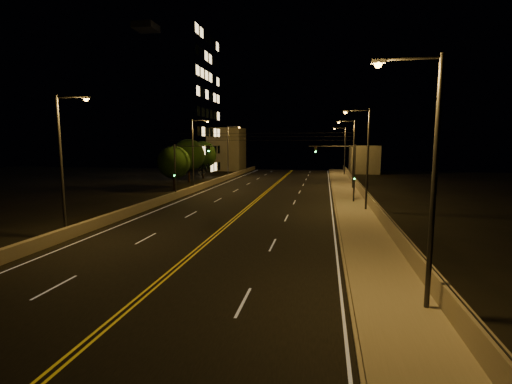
% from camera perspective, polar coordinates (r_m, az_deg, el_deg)
% --- Properties ---
extents(ground, '(160.00, 160.00, 0.00)m').
position_cam_1_polar(ground, '(16.59, -19.21, -16.66)').
color(ground, black).
rests_on(ground, ground).
extents(road, '(18.00, 120.00, 0.02)m').
position_cam_1_polar(road, '(34.61, -2.66, -3.58)').
color(road, black).
rests_on(road, ground).
extents(sidewalk, '(3.60, 120.00, 0.30)m').
position_cam_1_polar(sidewalk, '(33.85, 15.49, -3.86)').
color(sidewalk, gray).
rests_on(sidewalk, ground).
extents(curb, '(0.14, 120.00, 0.15)m').
position_cam_1_polar(curb, '(33.74, 12.31, -3.93)').
color(curb, gray).
rests_on(curb, ground).
extents(parapet_wall, '(0.30, 120.00, 1.00)m').
position_cam_1_polar(parapet_wall, '(33.92, 18.31, -2.83)').
color(parapet_wall, gray).
rests_on(parapet_wall, sidewalk).
extents(jersey_barrier, '(0.45, 120.00, 0.83)m').
position_cam_1_polar(jersey_barrier, '(37.97, -17.32, -2.30)').
color(jersey_barrier, gray).
rests_on(jersey_barrier, ground).
extents(distant_building_right, '(6.00, 10.00, 6.11)m').
position_cam_1_polar(distant_building_right, '(87.49, 16.25, 4.87)').
color(distant_building_right, gray).
rests_on(distant_building_right, ground).
extents(distant_building_left, '(8.00, 8.00, 10.30)m').
position_cam_1_polar(distant_building_left, '(92.15, -4.51, 6.57)').
color(distant_building_left, gray).
rests_on(distant_building_left, ground).
extents(parapet_rail, '(0.06, 120.00, 0.06)m').
position_cam_1_polar(parapet_rail, '(33.83, 18.34, -1.95)').
color(parapet_rail, black).
rests_on(parapet_rail, parapet_wall).
extents(lane_markings, '(17.32, 116.00, 0.00)m').
position_cam_1_polar(lane_markings, '(34.54, -2.69, -3.59)').
color(lane_markings, silver).
rests_on(lane_markings, road).
extents(streetlight_0, '(2.55, 0.28, 9.89)m').
position_cam_1_polar(streetlight_0, '(15.30, 24.89, 3.03)').
color(streetlight_0, '#2D2D33').
rests_on(streetlight_0, ground).
extents(streetlight_1, '(2.55, 0.28, 9.89)m').
position_cam_1_polar(streetlight_1, '(37.04, 16.43, 5.67)').
color(streetlight_1, '#2D2D33').
rests_on(streetlight_1, ground).
extents(streetlight_2, '(2.55, 0.28, 9.89)m').
position_cam_1_polar(streetlight_2, '(54.64, 14.53, 6.24)').
color(streetlight_2, '#2D2D33').
rests_on(streetlight_2, ground).
extents(streetlight_3, '(2.55, 0.28, 9.89)m').
position_cam_1_polar(streetlight_3, '(77.85, 13.34, 6.60)').
color(streetlight_3, '#2D2D33').
rests_on(streetlight_3, ground).
extents(streetlight_4, '(2.55, 0.28, 9.89)m').
position_cam_1_polar(streetlight_4, '(28.84, -27.43, 4.68)').
color(streetlight_4, '#2D2D33').
rests_on(streetlight_4, ground).
extents(streetlight_5, '(2.55, 0.28, 9.89)m').
position_cam_1_polar(streetlight_5, '(52.10, -9.44, 6.33)').
color(streetlight_5, '#2D2D33').
rests_on(streetlight_5, ground).
extents(streetlight_6, '(2.55, 0.28, 9.89)m').
position_cam_1_polar(streetlight_6, '(70.33, -4.13, 6.70)').
color(streetlight_6, '#2D2D33').
rests_on(streetlight_6, ground).
extents(traffic_signal_right, '(5.11, 0.31, 6.53)m').
position_cam_1_polar(traffic_signal_right, '(41.83, 13.63, 3.78)').
color(traffic_signal_right, '#2D2D33').
rests_on(traffic_signal_right, ground).
extents(traffic_signal_left, '(5.11, 0.31, 6.53)m').
position_cam_1_polar(traffic_signal_left, '(44.94, -11.24, 4.09)').
color(traffic_signal_left, '#2D2D33').
rests_on(traffic_signal_left, ground).
extents(overhead_wires, '(22.00, 0.03, 0.83)m').
position_cam_1_polar(overhead_wires, '(43.27, 0.16, 8.49)').
color(overhead_wires, black).
extents(building_tower, '(24.00, 15.00, 28.67)m').
position_cam_1_polar(building_tower, '(75.38, -16.18, 12.64)').
color(building_tower, gray).
rests_on(building_tower, ground).
extents(tree_0, '(4.65, 4.65, 6.31)m').
position_cam_1_polar(tree_0, '(53.97, -12.51, 4.49)').
color(tree_0, black).
rests_on(tree_0, ground).
extents(tree_1, '(5.44, 5.44, 7.37)m').
position_cam_1_polar(tree_1, '(64.10, -10.33, 5.60)').
color(tree_1, black).
rests_on(tree_1, ground).
extents(tree_2, '(5.21, 5.21, 7.07)m').
position_cam_1_polar(tree_2, '(71.62, -8.17, 5.68)').
color(tree_2, black).
rests_on(tree_2, ground).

